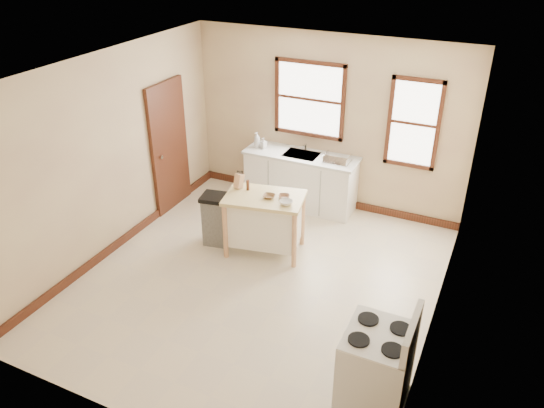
# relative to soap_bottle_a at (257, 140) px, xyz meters

# --- Properties ---
(floor) EXTENTS (5.00, 5.00, 0.00)m
(floor) POSITION_rel_soap_bottle_a_xyz_m (1.08, -2.16, -1.05)
(floor) COLOR beige
(floor) RESTS_ON ground
(ceiling) EXTENTS (5.00, 5.00, 0.00)m
(ceiling) POSITION_rel_soap_bottle_a_xyz_m (1.08, -2.16, 1.75)
(ceiling) COLOR white
(ceiling) RESTS_ON ground
(wall_back) EXTENTS (4.50, 0.04, 2.80)m
(wall_back) POSITION_rel_soap_bottle_a_xyz_m (1.08, 0.34, 0.35)
(wall_back) COLOR beige
(wall_back) RESTS_ON ground
(wall_left) EXTENTS (0.04, 5.00, 2.80)m
(wall_left) POSITION_rel_soap_bottle_a_xyz_m (-1.17, -2.16, 0.35)
(wall_left) COLOR beige
(wall_left) RESTS_ON ground
(wall_right) EXTENTS (0.04, 5.00, 2.80)m
(wall_right) POSITION_rel_soap_bottle_a_xyz_m (3.33, -2.16, 0.35)
(wall_right) COLOR beige
(wall_right) RESTS_ON ground
(window_main) EXTENTS (1.17, 0.06, 1.22)m
(window_main) POSITION_rel_soap_bottle_a_xyz_m (0.78, 0.32, 0.70)
(window_main) COLOR #381C0F
(window_main) RESTS_ON wall_back
(window_side) EXTENTS (0.77, 0.06, 1.37)m
(window_side) POSITION_rel_soap_bottle_a_xyz_m (2.43, 0.32, 0.55)
(window_side) COLOR #381C0F
(window_side) RESTS_ON wall_back
(door_left) EXTENTS (0.06, 0.90, 2.10)m
(door_left) POSITION_rel_soap_bottle_a_xyz_m (-1.13, -0.86, -0.00)
(door_left) COLOR #381C0F
(door_left) RESTS_ON ground
(baseboard_back) EXTENTS (4.50, 0.04, 0.12)m
(baseboard_back) POSITION_rel_soap_bottle_a_xyz_m (1.08, 0.31, -0.99)
(baseboard_back) COLOR #381C0F
(baseboard_back) RESTS_ON ground
(baseboard_left) EXTENTS (0.04, 5.00, 0.12)m
(baseboard_left) POSITION_rel_soap_bottle_a_xyz_m (-1.14, -2.16, -0.99)
(baseboard_left) COLOR #381C0F
(baseboard_left) RESTS_ON ground
(sink_counter) EXTENTS (1.86, 0.62, 0.92)m
(sink_counter) POSITION_rel_soap_bottle_a_xyz_m (0.78, 0.04, -0.59)
(sink_counter) COLOR white
(sink_counter) RESTS_ON ground
(faucet) EXTENTS (0.03, 0.03, 0.22)m
(faucet) POSITION_rel_soap_bottle_a_xyz_m (0.78, 0.22, -0.02)
(faucet) COLOR silver
(faucet) RESTS_ON sink_counter
(soap_bottle_a) EXTENTS (0.12, 0.12, 0.26)m
(soap_bottle_a) POSITION_rel_soap_bottle_a_xyz_m (0.00, 0.00, 0.00)
(soap_bottle_a) COLOR #B2B2B2
(soap_bottle_a) RESTS_ON sink_counter
(soap_bottle_b) EXTENTS (0.11, 0.11, 0.18)m
(soap_bottle_b) POSITION_rel_soap_bottle_a_xyz_m (0.12, 0.01, -0.04)
(soap_bottle_b) COLOR #B2B2B2
(soap_bottle_b) RESTS_ON sink_counter
(dish_rack) EXTENTS (0.49, 0.43, 0.10)m
(dish_rack) POSITION_rel_soap_bottle_a_xyz_m (1.39, 0.01, -0.08)
(dish_rack) COLOR silver
(dish_rack) RESTS_ON sink_counter
(kitchen_island) EXTENTS (1.20, 0.89, 0.89)m
(kitchen_island) POSITION_rel_soap_bottle_a_xyz_m (0.85, -1.46, -0.61)
(kitchen_island) COLOR #E9CE89
(kitchen_island) RESTS_ON ground
(knife_block) EXTENTS (0.12, 0.12, 0.20)m
(knife_block) POSITION_rel_soap_bottle_a_xyz_m (0.40, -1.38, -0.06)
(knife_block) COLOR tan
(knife_block) RESTS_ON kitchen_island
(pepper_grinder) EXTENTS (0.05, 0.05, 0.15)m
(pepper_grinder) POSITION_rel_soap_bottle_a_xyz_m (0.55, -1.39, -0.09)
(pepper_grinder) COLOR #482313
(pepper_grinder) RESTS_ON kitchen_island
(bowl_a) EXTENTS (0.19, 0.19, 0.04)m
(bowl_a) POSITION_rel_soap_bottle_a_xyz_m (0.92, -1.47, -0.14)
(bowl_a) COLOR brown
(bowl_a) RESTS_ON kitchen_island
(bowl_b) EXTENTS (0.20, 0.20, 0.04)m
(bowl_b) POSITION_rel_soap_bottle_a_xyz_m (1.11, -1.38, -0.15)
(bowl_b) COLOR brown
(bowl_b) RESTS_ON kitchen_island
(bowl_c) EXTENTS (0.20, 0.20, 0.06)m
(bowl_c) POSITION_rel_soap_bottle_a_xyz_m (1.21, -1.55, -0.14)
(bowl_c) COLOR silver
(bowl_c) RESTS_ON kitchen_island
(trash_bin) EXTENTS (0.46, 0.41, 0.78)m
(trash_bin) POSITION_rel_soap_bottle_a_xyz_m (0.12, -1.57, -0.66)
(trash_bin) COLOR gray
(trash_bin) RESTS_ON ground
(gas_stove) EXTENTS (0.69, 0.69, 1.12)m
(gas_stove) POSITION_rel_soap_bottle_a_xyz_m (3.00, -3.44, -0.49)
(gas_stove) COLOR silver
(gas_stove) RESTS_ON ground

